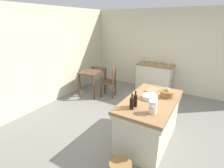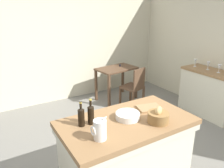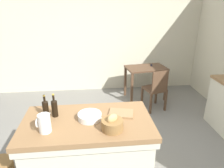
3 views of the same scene
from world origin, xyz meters
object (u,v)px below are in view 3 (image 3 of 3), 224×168
at_px(wash_bowl, 90,116).
at_px(cutting_board, 121,113).
at_px(island_table, 89,148).
at_px(wine_bottle_amber, 46,108).
at_px(pitcher, 44,123).
at_px(wine_bottle_dark, 55,107).
at_px(writing_desk, 146,72).
at_px(wooden_chair, 156,88).
at_px(bread_basket, 112,124).

bearing_deg(wash_bowl, cutting_board, 10.77).
bearing_deg(cutting_board, wash_bowl, -169.23).
relative_size(island_table, wine_bottle_amber, 5.46).
distance_m(wash_bowl, wine_bottle_amber, 0.55).
bearing_deg(island_table, pitcher, -158.30).
height_order(wash_bowl, wine_bottle_dark, wine_bottle_dark).
bearing_deg(wine_bottle_amber, cutting_board, -3.24).
distance_m(writing_desk, wash_bowl, 2.65).
bearing_deg(island_table, cutting_board, 13.95).
bearing_deg(writing_desk, island_table, -119.67).
bearing_deg(wooden_chair, wash_bowl, -128.87).
distance_m(island_table, bread_basket, 0.59).
relative_size(bread_basket, wine_bottle_dark, 0.81).
xyz_separation_m(wooden_chair, pitcher, (-1.84, -1.90, 0.49)).
bearing_deg(cutting_board, wooden_chair, 58.89).
xyz_separation_m(cutting_board, wine_bottle_amber, (-0.91, 0.05, 0.10)).
relative_size(wooden_chair, cutting_board, 3.04).
height_order(bread_basket, wine_bottle_dark, wine_bottle_dark).
bearing_deg(writing_desk, pitcher, -125.25).
bearing_deg(wine_bottle_dark, island_table, -20.20).
xyz_separation_m(pitcher, bread_basket, (0.72, -0.04, -0.04)).
xyz_separation_m(writing_desk, pitcher, (-1.77, -2.51, 0.34)).
height_order(wooden_chair, wine_bottle_dark, wine_bottle_dark).
distance_m(wooden_chair, wine_bottle_amber, 2.51).
relative_size(wine_bottle_dark, wine_bottle_amber, 1.05).
xyz_separation_m(pitcher, wine_bottle_amber, (-0.05, 0.33, 0.01)).
bearing_deg(cutting_board, wine_bottle_amber, 176.76).
distance_m(pitcher, wine_bottle_dark, 0.32).
height_order(island_table, pitcher, pitcher).
height_order(wash_bowl, cutting_board, wash_bowl).
relative_size(wash_bowl, wine_bottle_dark, 0.95).
height_order(pitcher, wine_bottle_dark, wine_bottle_dark).
bearing_deg(pitcher, bread_basket, -3.00).
distance_m(wine_bottle_dark, wine_bottle_amber, 0.11).
height_order(writing_desk, bread_basket, bread_basket).
bearing_deg(bread_basket, writing_desk, 67.53).
relative_size(writing_desk, wash_bowl, 3.45).
distance_m(wash_bowl, bread_basket, 0.35).
bearing_deg(wooden_chair, island_table, -129.00).
bearing_deg(wooden_chair, wine_bottle_dark, -138.39).
height_order(bread_basket, wine_bottle_amber, wine_bottle_amber).
bearing_deg(cutting_board, pitcher, -161.97).
height_order(island_table, wine_bottle_amber, wine_bottle_amber).
distance_m(cutting_board, wine_bottle_dark, 0.81).
bearing_deg(wine_bottle_amber, wine_bottle_dark, -7.23).
bearing_deg(pitcher, wooden_chair, 45.92).
bearing_deg(wash_bowl, wooden_chair, 51.13).
relative_size(island_table, wine_bottle_dark, 5.19).
bearing_deg(wooden_chair, wine_bottle_amber, -140.32).
bearing_deg(wine_bottle_dark, bread_basket, -28.36).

